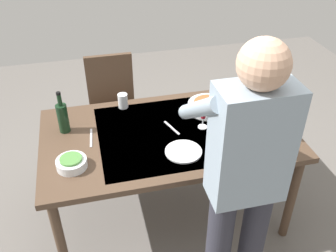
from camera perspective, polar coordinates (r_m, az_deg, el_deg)
The scene contains 16 objects.
ground_plane at distance 3.02m, azimuth 0.00°, elevation -12.63°, with size 6.00×6.00×0.00m, color #66605B.
dining_table at distance 2.56m, azimuth 0.00°, elevation -2.20°, with size 1.67×0.96×0.75m.
chair_near at distance 3.32m, azimuth -8.34°, elevation 3.69°, with size 0.40×0.40×0.91m.
person_server at distance 1.90m, azimuth 11.37°, elevation -7.67°, with size 0.42×0.61×1.69m.
wine_bottle at distance 2.56m, azimuth -15.58°, elevation 1.30°, with size 0.07×0.07×0.30m.
wine_glass_left at distance 2.51m, azimuth 5.37°, elevation 1.73°, with size 0.07×0.07×0.15m.
wine_glass_right at distance 2.51m, azimuth 17.11°, elevation 0.02°, with size 0.07×0.07×0.15m.
water_cup_near_left at distance 2.77m, azimuth -6.83°, elevation 3.79°, with size 0.07×0.07×0.11m, color silver.
water_cup_near_right at distance 2.83m, azimuth 12.10°, elevation 3.79°, with size 0.07×0.07×0.10m, color silver.
serving_bowl_pasta at distance 2.75m, azimuth 6.13°, elevation 3.01°, with size 0.30×0.30×0.07m.
side_bowl_salad at distance 2.29m, azimuth -14.34°, elevation -5.38°, with size 0.18×0.18×0.07m.
side_bowl_bread at distance 2.40m, azimuth 12.65°, elevation -2.91°, with size 0.16×0.16×0.07m.
dinner_plate_near at distance 2.35m, azimuth 2.35°, elevation -3.86°, with size 0.23×0.23×0.01m, color silver.
dinner_plate_far at distance 2.69m, azimuth 12.24°, elevation 0.93°, with size 0.23×0.23×0.01m, color silver.
table_knife at distance 2.51m, azimuth -11.52°, elevation -1.75°, with size 0.01×0.20×0.01m, color silver.
table_fork at distance 2.55m, azimuth 0.58°, elevation -0.27°, with size 0.01×0.18×0.01m, color silver.
Camera 1 is at (0.48, 1.99, 2.22)m, focal length 40.43 mm.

